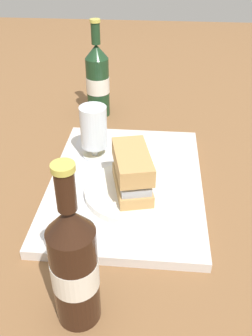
% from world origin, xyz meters
% --- Properties ---
extents(ground_plane, '(3.00, 3.00, 0.00)m').
position_xyz_m(ground_plane, '(0.00, 0.00, 0.00)').
color(ground_plane, brown).
extents(tray, '(0.44, 0.32, 0.02)m').
position_xyz_m(tray, '(0.00, 0.00, 0.01)').
color(tray, silver).
rests_on(tray, ground_plane).
extents(placemat, '(0.38, 0.27, 0.00)m').
position_xyz_m(placemat, '(0.00, 0.00, 0.02)').
color(placemat, silver).
rests_on(placemat, tray).
extents(plate, '(0.19, 0.19, 0.01)m').
position_xyz_m(plate, '(-0.05, -0.02, 0.03)').
color(plate, silver).
rests_on(plate, placemat).
extents(sandwich, '(0.14, 0.09, 0.08)m').
position_xyz_m(sandwich, '(-0.05, -0.02, 0.08)').
color(sandwich, tan).
rests_on(sandwich, plate).
extents(beer_glass, '(0.06, 0.06, 0.12)m').
position_xyz_m(beer_glass, '(0.08, 0.08, 0.09)').
color(beer_glass, silver).
rests_on(beer_glass, placemat).
extents(napkin_folded, '(0.09, 0.07, 0.01)m').
position_xyz_m(napkin_folded, '(0.08, -0.06, 0.02)').
color(napkin_folded, white).
rests_on(napkin_folded, placemat).
extents(beer_bottle, '(0.07, 0.07, 0.27)m').
position_xyz_m(beer_bottle, '(0.35, 0.11, 0.10)').
color(beer_bottle, '#19381E').
rests_on(beer_bottle, ground_plane).
extents(second_bottle, '(0.07, 0.07, 0.27)m').
position_xyz_m(second_bottle, '(-0.31, 0.04, 0.10)').
color(second_bottle, black).
rests_on(second_bottle, ground_plane).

